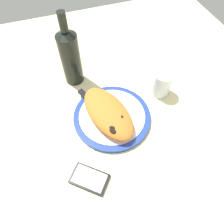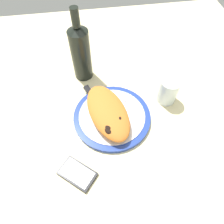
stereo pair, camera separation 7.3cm
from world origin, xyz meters
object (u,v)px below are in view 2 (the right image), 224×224
at_px(calzone, 108,111).
at_px(water_glass, 168,92).
at_px(knife, 95,99).
at_px(wine_bottle, 81,52).
at_px(plate, 112,117).
at_px(fork, 129,106).
at_px(smartphone, 77,173).

xyz_separation_m(calzone, water_glass, (0.05, -0.24, -0.00)).
relative_size(knife, wine_bottle, 0.69).
height_order(calzone, knife, calzone).
relative_size(plate, calzone, 1.02).
height_order(fork, water_glass, water_glass).
bearing_deg(calzone, fork, -72.05).
bearing_deg(wine_bottle, fork, -143.78).
height_order(plate, calzone, calzone).
xyz_separation_m(plate, water_glass, (0.06, -0.22, 0.03)).
height_order(knife, water_glass, water_glass).
bearing_deg(wine_bottle, calzone, -163.42).
height_order(smartphone, water_glass, water_glass).
relative_size(smartphone, wine_bottle, 0.44).
distance_m(knife, smartphone, 0.28).
bearing_deg(water_glass, calzone, 102.87).
distance_m(plate, wine_bottle, 0.27).
relative_size(calzone, fork, 1.75).
height_order(calzone, smartphone, calzone).
height_order(plate, knife, knife).
bearing_deg(water_glass, plate, 104.11).
height_order(plate, smartphone, plate).
distance_m(plate, knife, 0.10).
relative_size(plate, wine_bottle, 0.95).
bearing_deg(fork, water_glass, -79.94).
distance_m(calzone, water_glass, 0.24).
bearing_deg(smartphone, knife, -17.44).
bearing_deg(smartphone, plate, -36.05).
bearing_deg(smartphone, fork, -43.26).
distance_m(smartphone, wine_bottle, 0.45).
xyz_separation_m(plate, smartphone, (-0.19, 0.14, -0.00)).
height_order(fork, wine_bottle, wine_bottle).
bearing_deg(smartphone, calzone, -32.72).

